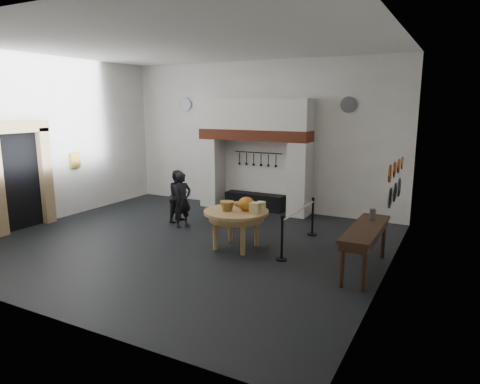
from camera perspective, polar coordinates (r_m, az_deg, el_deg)
The scene contains 38 objects.
floor at distance 10.26m, azimuth -7.16°, elevation -6.66°, with size 9.00×8.00×0.02m, color black.
ceiling at distance 9.85m, azimuth -7.84°, elevation 19.08°, with size 9.00×8.00×0.02m, color silver.
wall_back at distance 13.26m, azimuth 2.59°, elevation 7.45°, with size 9.00×0.02×4.50m, color white.
wall_front at distance 6.95m, azimuth -26.82°, elevation 2.56°, with size 9.00×0.02×4.50m, color white.
wall_left at distance 12.93m, azimuth -24.13°, elevation 6.36°, with size 0.02×8.00×4.50m, color white.
wall_right at distance 8.10m, azimuth 19.61°, elevation 4.23°, with size 0.02×8.00×4.50m, color white.
chimney_pier_left at distance 13.78m, azimuth -3.64°, elevation 2.67°, with size 0.55×0.70×2.15m, color silver.
chimney_pier_right at distance 12.52m, azimuth 7.98°, elevation 1.69°, with size 0.55×0.70×2.15m, color silver.
hearth_brick_band at distance 12.94m, azimuth 1.93°, elevation 7.62°, with size 3.50×0.72×0.32m, color #9E442B.
chimney_hood at distance 12.91m, azimuth 1.95°, elevation 10.32°, with size 3.50×0.70×0.90m, color silver.
iron_range at distance 13.30m, azimuth 2.00°, elevation -1.25°, with size 1.90×0.45×0.50m, color black.
utensil_rail at distance 13.23m, azimuth 2.43°, elevation 5.27°, with size 0.02×0.02×1.60m, color black.
door_recess at distance 12.42m, azimuth -27.26°, elevation 1.26°, with size 0.04×1.10×2.50m, color black.
door_jamb_far at distance 12.75m, azimuth -24.50°, elevation 1.97°, with size 0.22×0.30×2.60m, color tan.
door_lintel at distance 12.21m, azimuth -27.62°, elevation 7.71°, with size 0.22×1.70×0.30m, color tan.
wall_plaque at distance 13.46m, azimuth -21.10°, elevation 3.97°, with size 0.05×0.34×0.44m, color gold.
work_table at distance 9.57m, azimuth -0.50°, elevation -2.67°, with size 1.45×1.45×0.07m, color tan.
pumpkin at distance 9.52m, azimuth 0.84°, elevation -1.57°, with size 0.36×0.36×0.31m, color orange.
cheese_block_big at distance 9.27m, azimuth 2.08°, elevation -2.16°, with size 0.22×0.22×0.24m, color #D9C581.
cheese_block_small at distance 9.54m, azimuth 2.75°, elevation -1.89°, with size 0.18×0.18×0.20m, color #FFEE98.
wicker_basket at distance 9.48m, azimuth -1.73°, elevation -1.91°, with size 0.32×0.32×0.22m, color olive.
bread_loaf at distance 9.89m, azimuth -0.05°, elevation -1.61°, with size 0.31×0.18×0.13m, color olive.
visitor_near at distance 11.36m, azimuth -7.68°, elevation -1.04°, with size 0.54×0.35×1.47m, color black.
visitor_far at distance 11.91m, azimuth -8.13°, elevation -0.54°, with size 0.70×0.55×1.45m, color black.
side_table at distance 8.55m, azimuth 16.45°, elevation -4.68°, with size 0.55×2.20×0.06m, color #372414.
pewter_jug at distance 9.08m, azimuth 17.26°, elevation -2.87°, with size 0.12×0.12×0.22m, color #515156.
copper_pan_a at distance 8.34m, azimuth 19.40°, elevation 2.35°, with size 0.34×0.34×0.03m, color #C6662D.
copper_pan_b at distance 8.88m, azimuth 19.94°, elevation 2.83°, with size 0.32×0.32×0.03m, color #C6662D.
copper_pan_c at distance 9.42m, azimuth 20.42°, elevation 3.26°, with size 0.30×0.30×0.03m, color #C6662D.
copper_pan_d at distance 9.96m, azimuth 20.84°, elevation 3.64°, with size 0.28×0.28×0.03m, color #C6662D.
pewter_plate_left at distance 8.62m, azimuth 19.38°, elevation -0.75°, with size 0.40×0.40×0.03m, color #4C4C51.
pewter_plate_mid at distance 9.21m, azimuth 19.95°, elevation -0.04°, with size 0.40×0.40×0.03m, color #4C4C51.
pewter_plate_right at distance 9.79m, azimuth 20.45°, elevation 0.58°, with size 0.40×0.40×0.03m, color #4C4C51.
pewter_plate_back_left at distance 14.55m, azimuth -7.30°, elevation 11.47°, with size 0.44×0.44×0.03m, color #4C4C51.
pewter_plate_back_right at distance 12.28m, azimuth 14.25°, elevation 11.23°, with size 0.44×0.44×0.03m, color #4C4C51.
barrier_post_near at distance 8.97m, azimuth 5.61°, elevation -6.30°, with size 0.05×0.05×0.90m, color black.
barrier_post_far at distance 10.77m, azimuth 9.65°, elevation -3.36°, with size 0.05×0.05×0.90m, color black.
barrier_rope at distance 9.76m, azimuth 7.88°, elevation -2.44°, with size 0.04×0.04×2.00m, color beige.
Camera 1 is at (5.63, -7.97, 3.18)m, focal length 32.00 mm.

